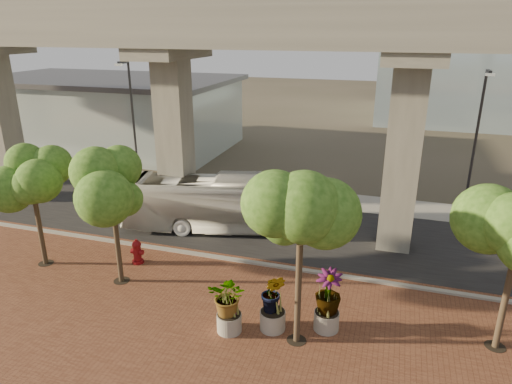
% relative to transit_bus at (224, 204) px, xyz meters
% --- Properties ---
extents(ground, '(160.00, 160.00, 0.00)m').
position_rel_transit_bus_xyz_m(ground, '(2.97, -1.37, -1.51)').
color(ground, '#3B372B').
rests_on(ground, ground).
extents(brick_plaza, '(70.00, 13.00, 0.06)m').
position_rel_transit_bus_xyz_m(brick_plaza, '(2.97, -9.37, -1.48)').
color(brick_plaza, brown).
rests_on(brick_plaza, ground).
extents(asphalt_road, '(90.00, 8.00, 0.04)m').
position_rel_transit_bus_xyz_m(asphalt_road, '(2.97, 0.63, -1.49)').
color(asphalt_road, black).
rests_on(asphalt_road, ground).
extents(curb_strip, '(70.00, 0.25, 0.16)m').
position_rel_transit_bus_xyz_m(curb_strip, '(2.97, -3.37, -1.43)').
color(curb_strip, gray).
rests_on(curb_strip, ground).
extents(far_sidewalk, '(90.00, 3.00, 0.06)m').
position_rel_transit_bus_xyz_m(far_sidewalk, '(2.97, 6.13, -1.48)').
color(far_sidewalk, gray).
rests_on(far_sidewalk, ground).
extents(transit_viaduct, '(72.00, 5.60, 12.40)m').
position_rel_transit_bus_xyz_m(transit_viaduct, '(2.97, 0.63, 5.78)').
color(transit_viaduct, gray).
rests_on(transit_viaduct, ground).
extents(station_pavilion, '(23.00, 13.00, 6.30)m').
position_rel_transit_bus_xyz_m(station_pavilion, '(-17.03, 14.63, 1.71)').
color(station_pavilion, '#A6B9BE').
rests_on(station_pavilion, ground).
extents(transit_bus, '(11.09, 4.93, 3.01)m').
position_rel_transit_bus_xyz_m(transit_bus, '(0.00, 0.00, 0.00)').
color(transit_bus, silver).
rests_on(transit_bus, ground).
extents(fire_hydrant, '(0.60, 0.54, 1.21)m').
position_rel_transit_bus_xyz_m(fire_hydrant, '(-2.45, -4.91, -0.87)').
color(fire_hydrant, maroon).
rests_on(fire_hydrant, ground).
extents(planter_front, '(2.02, 2.02, 2.22)m').
position_rel_transit_bus_xyz_m(planter_front, '(3.47, -8.44, -0.10)').
color(planter_front, '#A49F94').
rests_on(planter_front, ground).
extents(planter_right, '(2.26, 2.26, 2.41)m').
position_rel_transit_bus_xyz_m(planter_right, '(6.83, -7.28, 0.01)').
color(planter_right, gray).
rests_on(planter_right, ground).
extents(planter_left, '(2.10, 2.10, 2.30)m').
position_rel_transit_bus_xyz_m(planter_left, '(4.95, -7.85, -0.05)').
color(planter_left, gray).
rests_on(planter_left, ground).
extents(street_tree_far_west, '(3.40, 3.40, 5.82)m').
position_rel_transit_bus_xyz_m(street_tree_far_west, '(-6.56, -6.27, 2.81)').
color(street_tree_far_west, '#4E3D2D').
rests_on(street_tree_far_west, ground).
extents(street_tree_near_west, '(3.41, 3.41, 5.79)m').
position_rel_transit_bus_xyz_m(street_tree_near_west, '(-2.27, -6.58, 2.77)').
color(street_tree_near_west, '#4E3D2D').
rests_on(street_tree_near_west, ground).
extents(street_tree_near_east, '(3.57, 3.57, 6.46)m').
position_rel_transit_bus_xyz_m(street_tree_near_east, '(5.94, -8.25, 3.37)').
color(street_tree_near_east, '#4E3D2D').
rests_on(street_tree_near_east, ground).
extents(streetlamp_west, '(0.42, 1.24, 8.54)m').
position_rel_transit_bus_xyz_m(streetlamp_west, '(-7.90, 4.20, 3.48)').
color(streetlamp_west, '#333338').
rests_on(streetlamp_west, ground).
extents(streetlamp_east, '(0.42, 1.23, 8.46)m').
position_rel_transit_bus_xyz_m(streetlamp_east, '(12.72, 4.99, 3.43)').
color(streetlamp_east, '#2D2D32').
rests_on(streetlamp_east, ground).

